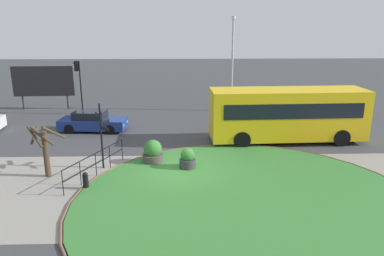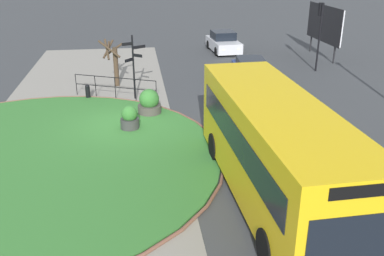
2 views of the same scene
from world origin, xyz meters
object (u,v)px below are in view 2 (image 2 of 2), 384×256
at_px(bus_yellow, 274,149).
at_px(billboard_left, 325,24).
at_px(car_far_lane, 223,42).
at_px(bollard_foreground, 88,91).
at_px(planter_near_signpost, 149,103).
at_px(car_near_lane, 251,72).
at_px(signpost_directional, 134,63).
at_px(planter_kerbside, 130,119).
at_px(traffic_light_near, 320,22).
at_px(street_tree_bare, 114,61).

distance_m(bus_yellow, billboard_left, 20.07).
distance_m(bus_yellow, car_far_lane, 20.64).
relative_size(bollard_foreground, planter_near_signpost, 0.64).
bearing_deg(car_near_lane, planter_near_signpost, -48.63).
distance_m(bollard_foreground, planter_near_signpost, 4.08).
distance_m(bollard_foreground, car_far_lane, 13.49).
xyz_separation_m(signpost_directional, planter_kerbside, (4.17, -0.28, -1.43)).
height_order(car_near_lane, planter_kerbside, car_near_lane).
bearing_deg(traffic_light_near, signpost_directional, 110.80).
bearing_deg(planter_kerbside, traffic_light_near, 125.11).
bearing_deg(car_near_lane, signpost_directional, -67.82).
height_order(planter_near_signpost, planter_kerbside, planter_near_signpost).
distance_m(planter_kerbside, street_tree_bare, 6.69).
distance_m(car_far_lane, planter_kerbside, 15.97).
bearing_deg(planter_kerbside, signpost_directional, 176.15).
xyz_separation_m(bus_yellow, planter_near_signpost, (-7.86, -3.45, -1.16)).
bearing_deg(traffic_light_near, planter_near_signpost, 122.10).
bearing_deg(billboard_left, car_near_lane, -53.37).
bearing_deg(planter_kerbside, street_tree_bare, -172.90).
relative_size(car_near_lane, planter_near_signpost, 3.63).
bearing_deg(car_near_lane, planter_kerbside, -43.26).
bearing_deg(car_near_lane, bollard_foreground, -73.92).
bearing_deg(planter_kerbside, planter_near_signpost, 152.51).
distance_m(car_near_lane, planter_kerbside, 9.38).
bearing_deg(car_near_lane, billboard_left, 134.49).
distance_m(traffic_light_near, billboard_left, 3.98).
bearing_deg(billboard_left, planter_kerbside, -52.19).
distance_m(bus_yellow, traffic_light_near, 16.20).
distance_m(car_near_lane, car_far_lane, 8.11).
distance_m(car_far_lane, planter_near_signpost, 13.98).
height_order(bus_yellow, billboard_left, billboard_left).
xyz_separation_m(billboard_left, planter_kerbside, (11.70, -13.63, -1.83)).
height_order(car_near_lane, billboard_left, billboard_left).
bearing_deg(bollard_foreground, car_far_lane, 137.23).
bearing_deg(bus_yellow, billboard_left, 150.36).
relative_size(car_far_lane, street_tree_bare, 1.51).
bearing_deg(car_far_lane, car_near_lane, -4.17).
relative_size(traffic_light_near, street_tree_bare, 1.56).
height_order(car_far_lane, traffic_light_near, traffic_light_near).
distance_m(signpost_directional, bollard_foreground, 2.88).
bearing_deg(planter_near_signpost, billboard_left, 128.02).
distance_m(billboard_left, planter_kerbside, 18.05).
relative_size(car_far_lane, billboard_left, 0.82).
distance_m(traffic_light_near, planter_near_signpost, 12.88).
bearing_deg(planter_kerbside, bus_yellow, 35.65).
xyz_separation_m(traffic_light_near, planter_near_signpost, (6.50, -10.84, -2.50)).
bearing_deg(billboard_left, street_tree_bare, -73.27).
xyz_separation_m(bollard_foreground, planter_near_signpost, (2.69, 3.07, 0.15)).
bearing_deg(signpost_directional, traffic_light_near, 109.65).
bearing_deg(signpost_directional, planter_near_signpost, 14.88).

